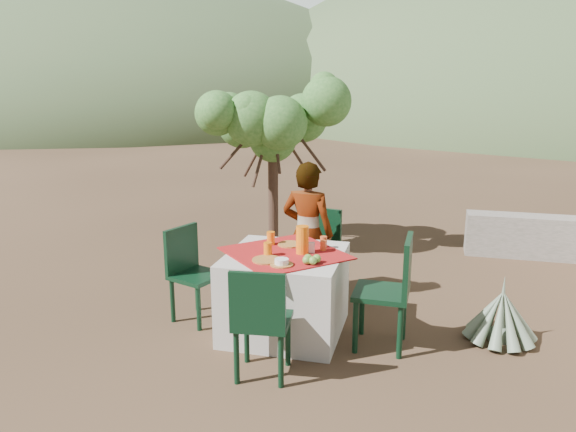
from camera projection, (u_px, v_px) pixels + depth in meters
The scene contains 23 objects.
ground at pixel (208, 346), 4.90m from camera, with size 160.00×160.00×0.00m, color #352518.
table at pixel (285, 292), 5.11m from camera, with size 1.30×1.30×0.76m.
chair_far at pixel (318, 248), 5.96m from camera, with size 0.51×0.51×0.93m.
chair_near at pixel (261, 319), 4.25m from camera, with size 0.46×0.46×0.91m.
chair_left at pixel (191, 269), 5.36m from camera, with size 0.54×0.54×0.91m.
chair_right at pixel (392, 287), 4.76m from camera, with size 0.47×0.47×1.00m.
person at pixel (308, 234), 5.70m from camera, with size 0.54×0.36×1.48m, color #8C6651.
shrub_tree at pixel (279, 131), 7.22m from camera, with size 1.73×1.70×2.04m.
agave at pixel (501, 317), 4.95m from camera, with size 0.64×0.63×0.68m.
stone_wall at pixel (572, 239), 7.17m from camera, with size 2.60×0.35×0.55m, color gray.
hill_near_left at pixel (128, 113), 37.43m from camera, with size 40.00×40.00×16.00m, color #344D2B.
hill_far_center at pixel (373, 101), 54.77m from camera, with size 60.00×60.00×24.00m, color gray.
plate_far at pixel (290, 244), 5.23m from camera, with size 0.23×0.23×0.01m, color #905B26.
plate_near at pixel (267, 260), 4.79m from camera, with size 0.25×0.25×0.01m, color #905B26.
glass_far at pixel (271, 238), 5.24m from camera, with size 0.08×0.08×0.12m, color orange.
glass_near at pixel (268, 249), 4.91m from camera, with size 0.07×0.07×0.12m, color orange.
juice_pitcher at pixel (302, 240), 4.96m from camera, with size 0.11×0.11×0.25m, color orange.
bowl_plate at pixel (282, 264), 4.67m from camera, with size 0.20×0.20×0.01m, color #905B26.
white_bowl at pixel (282, 261), 4.67m from camera, with size 0.12×0.12×0.04m, color white.
jar_left at pixel (323, 245), 5.07m from camera, with size 0.06×0.06×0.09m, color #DC5826.
jar_right at pixel (324, 242), 5.16m from camera, with size 0.07×0.07×0.10m, color #DC5826.
napkin_holder at pixel (311, 248), 5.00m from camera, with size 0.07×0.04×0.09m, color white.
fruit_cluster at pixel (311, 259), 4.71m from camera, with size 0.15×0.14×0.07m.
Camera 1 is at (1.78, -4.17, 2.28)m, focal length 35.00 mm.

